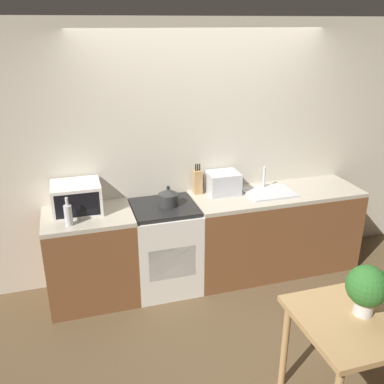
# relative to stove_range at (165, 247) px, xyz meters

# --- Properties ---
(ground_plane) EXTENTS (16.00, 16.00, 0.00)m
(ground_plane) POSITION_rel_stove_range_xyz_m (0.49, -0.59, -0.45)
(ground_plane) COLOR brown
(wall_back) EXTENTS (10.00, 0.06, 2.60)m
(wall_back) POSITION_rel_stove_range_xyz_m (0.49, 0.34, 0.85)
(wall_back) COLOR beige
(wall_back) RESTS_ON ground_plane
(counter_left_run) EXTENTS (0.82, 0.62, 0.90)m
(counter_left_run) POSITION_rel_stove_range_xyz_m (-0.73, 0.00, 0.00)
(counter_left_run) COLOR brown
(counter_left_run) RESTS_ON ground_plane
(counter_right_run) EXTENTS (1.79, 0.62, 0.90)m
(counter_right_run) POSITION_rel_stove_range_xyz_m (1.21, 0.00, 0.00)
(counter_right_run) COLOR brown
(counter_right_run) RESTS_ON ground_plane
(stove_range) EXTENTS (0.63, 0.62, 0.90)m
(stove_range) POSITION_rel_stove_range_xyz_m (0.00, 0.00, 0.00)
(stove_range) COLOR silver
(stove_range) RESTS_ON ground_plane
(kettle) EXTENTS (0.19, 0.19, 0.20)m
(kettle) POSITION_rel_stove_range_xyz_m (0.04, -0.00, 0.54)
(kettle) COLOR #2D2D2D
(kettle) RESTS_ON stove_range
(microwave) EXTENTS (0.44, 0.38, 0.28)m
(microwave) POSITION_rel_stove_range_xyz_m (-0.80, 0.10, 0.59)
(microwave) COLOR silver
(microwave) RESTS_ON counter_left_run
(bottle) EXTENTS (0.07, 0.07, 0.26)m
(bottle) POSITION_rel_stove_range_xyz_m (-0.89, -0.18, 0.55)
(bottle) COLOR silver
(bottle) RESTS_ON counter_left_run
(knife_block) EXTENTS (0.08, 0.09, 0.32)m
(knife_block) POSITION_rel_stove_range_xyz_m (0.41, 0.22, 0.58)
(knife_block) COLOR tan
(knife_block) RESTS_ON counter_right_run
(toaster_oven) EXTENTS (0.32, 0.28, 0.22)m
(toaster_oven) POSITION_rel_stove_range_xyz_m (0.66, 0.15, 0.56)
(toaster_oven) COLOR silver
(toaster_oven) RESTS_ON counter_right_run
(sink_basin) EXTENTS (0.49, 0.39, 0.24)m
(sink_basin) POSITION_rel_stove_range_xyz_m (1.12, 0.01, 0.47)
(sink_basin) COLOR silver
(sink_basin) RESTS_ON counter_right_run
(dining_table) EXTENTS (0.83, 0.73, 0.77)m
(dining_table) POSITION_rel_stove_range_xyz_m (0.88, -1.84, 0.22)
(dining_table) COLOR tan
(dining_table) RESTS_ON ground_plane
(potted_plant) EXTENTS (0.27, 0.27, 0.35)m
(potted_plant) POSITION_rel_stove_range_xyz_m (0.90, -1.81, 0.53)
(potted_plant) COLOR beige
(potted_plant) RESTS_ON dining_table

